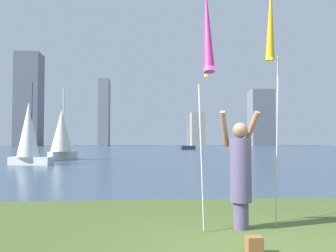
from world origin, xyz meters
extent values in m
cube|color=#384C60|center=(0.00, 61.98, -0.06)|extent=(120.00, 116.03, 0.12)
cube|color=#232D14|center=(0.00, 3.97, -0.02)|extent=(120.00, 0.70, 0.02)
cylinder|color=#594C72|center=(-0.05, 0.94, 0.22)|extent=(0.25, 0.25, 0.43)
cylinder|color=#594C72|center=(-0.05, 0.94, 0.95)|extent=(0.35, 0.35, 1.04)
sphere|color=#936B51|center=(-0.05, 0.94, 1.60)|extent=(0.25, 0.25, 0.25)
cylinder|color=#936B51|center=(-0.27, 1.08, 1.62)|extent=(0.25, 0.40, 0.60)
cylinder|color=#936B51|center=(0.18, 1.08, 1.62)|extent=(0.25, 0.40, 0.60)
cylinder|color=#B2B2B7|center=(-0.69, 0.99, 1.20)|extent=(0.02, 0.47, 2.37)
cone|color=#D83399|center=(-0.69, 0.41, 3.14)|extent=(0.16, 0.43, 1.47)
sphere|color=yellow|center=(-0.69, 0.55, 2.41)|extent=(0.06, 0.06, 0.06)
cylinder|color=#B2B2B7|center=(0.59, 0.99, 1.42)|extent=(0.02, 0.20, 2.83)
cone|color=yellow|center=(0.59, 1.22, 3.55)|extent=(0.16, 0.25, 1.45)
sphere|color=yellow|center=(0.59, 1.17, 2.83)|extent=(0.06, 0.06, 0.06)
cube|color=brown|center=(-0.26, -0.36, 0.11)|extent=(0.19, 0.18, 0.23)
cube|color=silver|center=(-7.45, 22.99, 0.32)|extent=(1.68, 3.11, 0.65)
cylinder|color=silver|center=(-7.45, 22.99, 3.03)|extent=(0.09, 0.09, 4.76)
cone|color=silver|center=(-7.54, 22.77, 2.21)|extent=(2.07, 2.07, 3.13)
cube|color=#333D51|center=(6.33, 54.64, 0.33)|extent=(2.61, 1.48, 0.66)
cylinder|color=silver|center=(6.33, 54.64, 3.13)|extent=(0.07, 0.07, 4.95)
cube|color=silver|center=(-8.12, 17.22, 0.24)|extent=(2.69, 1.42, 0.48)
cylinder|color=#47474C|center=(-8.12, 17.22, 2.71)|extent=(0.08, 0.08, 4.48)
cone|color=white|center=(-8.31, 17.27, 2.13)|extent=(1.58, 1.58, 3.31)
cube|color=slate|center=(-34.50, 104.60, 13.78)|extent=(7.06, 7.33, 27.55)
cube|color=gray|center=(-12.38, 105.76, 10.06)|extent=(3.09, 7.30, 20.12)
cube|color=gray|center=(16.00, 103.76, 5.07)|extent=(4.09, 4.67, 10.13)
cube|color=slate|center=(36.37, 104.97, 8.73)|extent=(7.07, 6.21, 17.45)
camera|label=1|loc=(-1.69, -4.81, 1.42)|focal=38.45mm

